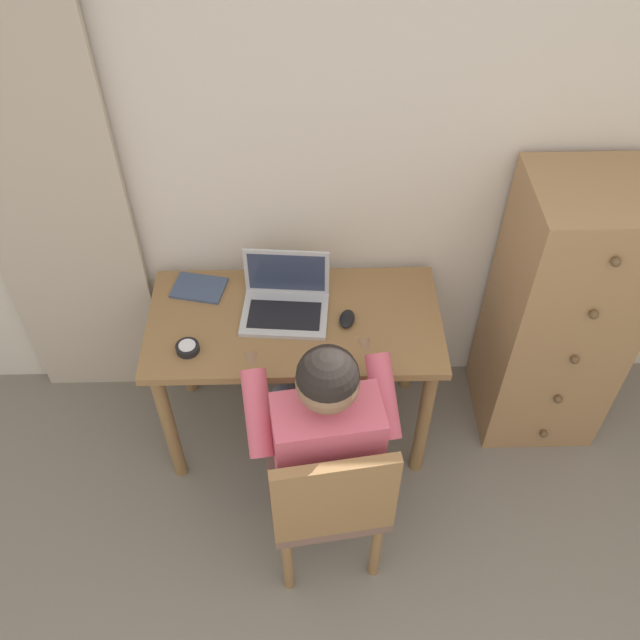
{
  "coord_description": "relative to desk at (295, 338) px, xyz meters",
  "views": [
    {
      "loc": [
        -0.42,
        -0.05,
        2.74
      ],
      "look_at": [
        -0.38,
        1.74,
        0.84
      ],
      "focal_mm": 38.77,
      "sensor_mm": 36.0,
      "label": 1
    }
  ],
  "objects": [
    {
      "name": "desk_clock",
      "position": [
        -0.41,
        -0.15,
        0.13
      ],
      "size": [
        0.09,
        0.09,
        0.03
      ],
      "color": "black",
      "rests_on": "desk"
    },
    {
      "name": "computer_mouse",
      "position": [
        0.21,
        -0.02,
        0.13
      ],
      "size": [
        0.08,
        0.11,
        0.03
      ],
      "primitive_type": "ellipsoid",
      "rotation": [
        0.0,
        0.0,
        -0.22
      ],
      "color": "black",
      "rests_on": "desk"
    },
    {
      "name": "chair",
      "position": [
        0.12,
        -0.65,
        -0.12
      ],
      "size": [
        0.47,
        0.45,
        0.88
      ],
      "color": "brown",
      "rests_on": "ground_plane"
    },
    {
      "name": "dresser",
      "position": [
        1.1,
        0.08,
        0.03
      ],
      "size": [
        0.51,
        0.49,
        1.3
      ],
      "color": "#9E754C",
      "rests_on": "ground_plane"
    },
    {
      "name": "wall_back",
      "position": [
        0.48,
        0.36,
        0.63
      ],
      "size": [
        4.8,
        0.05,
        2.5
      ],
      "primitive_type": "cube",
      "color": "beige",
      "rests_on": "ground_plane"
    },
    {
      "name": "laptop",
      "position": [
        -0.03,
        0.06,
        0.17
      ],
      "size": [
        0.36,
        0.28,
        0.24
      ],
      "color": "#B7BABF",
      "rests_on": "desk"
    },
    {
      "name": "person_seated",
      "position": [
        0.1,
        -0.47,
        0.06
      ],
      "size": [
        0.58,
        0.62,
        1.2
      ],
      "color": "#6B84AD",
      "rests_on": "ground_plane"
    },
    {
      "name": "notebook_pad",
      "position": [
        -0.4,
        0.18,
        0.12
      ],
      "size": [
        0.24,
        0.19,
        0.01
      ],
      "primitive_type": "cube",
      "rotation": [
        0.0,
        0.0,
        -0.22
      ],
      "color": "#3D4C6B",
      "rests_on": "desk"
    },
    {
      "name": "desk",
      "position": [
        0.0,
        0.0,
        0.0
      ],
      "size": [
        1.17,
        0.59,
        0.74
      ],
      "color": "olive",
      "rests_on": "ground_plane"
    },
    {
      "name": "curtain_panel",
      "position": [
        -0.94,
        0.29,
        0.53
      ],
      "size": [
        0.6,
        0.03,
        2.29
      ],
      "primitive_type": "cube",
      "color": "#BCAD99",
      "rests_on": "ground_plane"
    }
  ]
}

